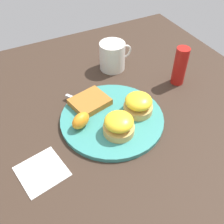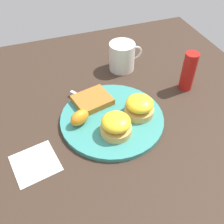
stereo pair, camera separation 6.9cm
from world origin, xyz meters
The scene contains 10 objects.
ground_plane centered at (0.00, 0.00, 0.00)m, with size 1.10×1.10×0.00m, color #38281E.
plate centered at (0.00, 0.00, 0.01)m, with size 0.30×0.30×0.01m, color teal.
sandwich_benedict_left centered at (-0.01, -0.06, 0.04)m, with size 0.09×0.09×0.06m.
sandwich_benedict_right centered at (0.08, -0.01, 0.04)m, with size 0.09×0.09×0.06m.
hashbrown_patty centered at (-0.04, 0.08, 0.02)m, with size 0.11×0.09×0.02m, color #A96827.
orange_wedge centered at (-0.09, 0.01, 0.04)m, with size 0.06×0.04×0.04m, color orange.
fork centered at (-0.02, 0.05, 0.02)m, with size 0.13×0.19×0.00m.
cup centered at (0.13, 0.24, 0.05)m, with size 0.12×0.09×0.10m.
napkin centered at (-0.24, -0.08, 0.00)m, with size 0.11×0.11×0.00m, color white.
condiment_bottle centered at (0.28, 0.06, 0.07)m, with size 0.04×0.04×0.13m, color #B21914.
Camera 1 is at (-0.25, -0.48, 0.56)m, focal length 42.00 mm.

